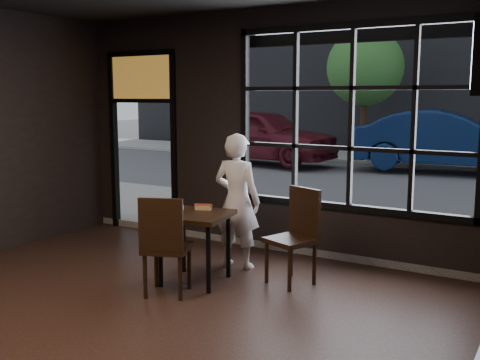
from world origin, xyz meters
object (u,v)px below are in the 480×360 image
Objects in this scene: chair_near at (167,245)px; navy_car at (445,140)px; cafe_table at (195,247)px; man at (237,201)px.

chair_near is 0.22× the size of navy_car.
man is (0.11, 0.73, 0.42)m from cafe_table.
navy_car is at bearing -95.38° from man.
man is 10.00m from navy_car.
navy_car is at bearing -114.80° from chair_near.
cafe_table is 0.48m from chair_near.
chair_near is at bearing 170.02° from navy_car.
cafe_table is 0.75× the size of chair_near.
man reaches higher than chair_near.
cafe_table is 0.49× the size of man.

